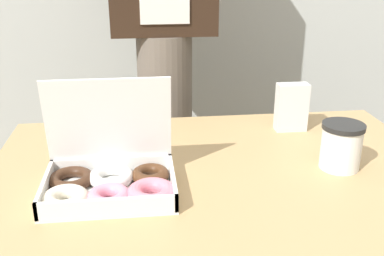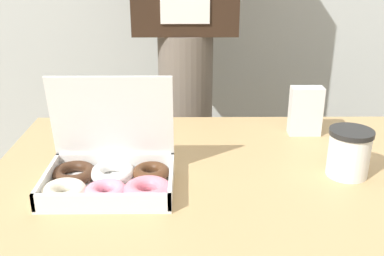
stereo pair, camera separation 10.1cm
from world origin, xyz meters
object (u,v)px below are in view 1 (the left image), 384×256
(napkin_holder, at_px, (292,107))
(person_customer, at_px, (164,19))
(coffee_cup, at_px, (341,146))
(donut_box, at_px, (110,179))

(napkin_holder, xyz_separation_m, person_customer, (-0.35, 0.45, 0.20))
(coffee_cup, distance_m, person_customer, 0.84)
(napkin_holder, bearing_deg, coffee_cup, -81.23)
(coffee_cup, relative_size, person_customer, 0.07)
(donut_box, xyz_separation_m, napkin_holder, (0.52, 0.33, 0.04))
(coffee_cup, bearing_deg, donut_box, -173.72)
(coffee_cup, bearing_deg, napkin_holder, 98.77)
(napkin_holder, relative_size, person_customer, 0.08)
(coffee_cup, xyz_separation_m, napkin_holder, (-0.04, 0.26, 0.01))
(coffee_cup, xyz_separation_m, person_customer, (-0.39, 0.71, 0.22))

